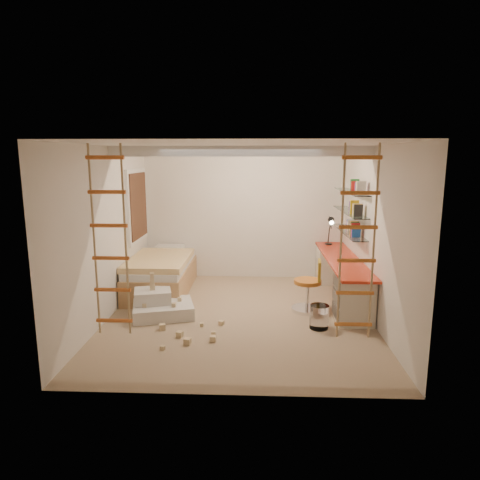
{
  "coord_description": "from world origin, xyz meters",
  "views": [
    {
      "loc": [
        0.28,
        -6.3,
        2.43
      ],
      "look_at": [
        0.0,
        0.3,
        1.15
      ],
      "focal_mm": 32.0,
      "sensor_mm": 36.0,
      "label": 1
    }
  ],
  "objects_px": {
    "desk": "(341,277)",
    "swivel_chair": "(309,292)",
    "bed": "(162,274)",
    "play_platform": "(160,306)"
  },
  "relations": [
    {
      "from": "desk",
      "to": "play_platform",
      "type": "relative_size",
      "value": 2.65
    },
    {
      "from": "desk",
      "to": "swivel_chair",
      "type": "height_order",
      "value": "swivel_chair"
    },
    {
      "from": "desk",
      "to": "swivel_chair",
      "type": "relative_size",
      "value": 3.35
    },
    {
      "from": "desk",
      "to": "swivel_chair",
      "type": "xyz_separation_m",
      "value": [
        -0.61,
        -0.58,
        -0.1
      ]
    },
    {
      "from": "swivel_chair",
      "to": "play_platform",
      "type": "height_order",
      "value": "swivel_chair"
    },
    {
      "from": "desk",
      "to": "play_platform",
      "type": "xyz_separation_m",
      "value": [
        -2.95,
        -0.88,
        -0.25
      ]
    },
    {
      "from": "desk",
      "to": "play_platform",
      "type": "distance_m",
      "value": 3.09
    },
    {
      "from": "bed",
      "to": "play_platform",
      "type": "bearing_deg",
      "value": -78.72
    },
    {
      "from": "desk",
      "to": "bed",
      "type": "bearing_deg",
      "value": 173.51
    },
    {
      "from": "bed",
      "to": "play_platform",
      "type": "relative_size",
      "value": 1.9
    }
  ]
}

